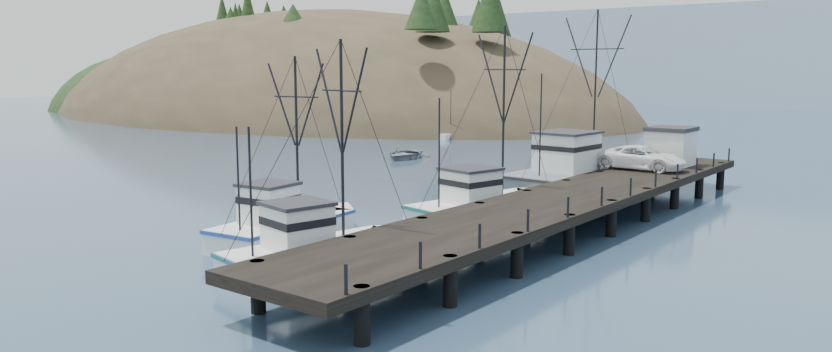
# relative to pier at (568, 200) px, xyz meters

# --- Properties ---
(ground) EXTENTS (400.00, 400.00, 0.00)m
(ground) POSITION_rel_pier_xyz_m (-14.00, -16.00, -1.69)
(ground) COLOR navy
(ground) RESTS_ON ground
(pier) EXTENTS (6.00, 44.00, 2.00)m
(pier) POSITION_rel_pier_xyz_m (0.00, 0.00, 0.00)
(pier) COLOR black
(pier) RESTS_ON ground
(headland) EXTENTS (134.80, 78.00, 51.00)m
(headland) POSITION_rel_pier_xyz_m (-88.95, 62.61, -6.24)
(headland) COLOR #382D1E
(headland) RESTS_ON ground
(distant_ridge_far) EXTENTS (180.00, 25.00, 18.00)m
(distant_ridge_far) POSITION_rel_pier_xyz_m (-54.00, 169.00, -1.69)
(distant_ridge_far) COLOR silver
(distant_ridge_far) RESTS_ON ground
(moored_sailboats) EXTENTS (20.10, 13.79, 6.35)m
(moored_sailboats) POSITION_rel_pier_xyz_m (-46.33, 45.98, -1.36)
(moored_sailboats) COLOR white
(moored_sailboats) RESTS_ON ground
(trawler_near) EXTENTS (5.09, 10.45, 10.65)m
(trawler_near) POSITION_rel_pier_xyz_m (-4.78, -14.25, -0.87)
(trawler_near) COLOR white
(trawler_near) RESTS_ON ground
(trawler_mid) EXTENTS (4.27, 9.94, 9.98)m
(trawler_mid) POSITION_rel_pier_xyz_m (-10.34, -11.49, -0.87)
(trawler_mid) COLOR white
(trawler_mid) RESTS_ON ground
(trawler_far) EXTENTS (5.71, 11.68, 11.83)m
(trawler_far) POSITION_rel_pier_xyz_m (-4.99, -0.24, -0.87)
(trawler_far) COLOR white
(trawler_far) RESTS_ON ground
(work_vessel) EXTENTS (5.71, 16.37, 13.56)m
(work_vessel) POSITION_rel_pier_xyz_m (-5.01, 12.31, -0.46)
(work_vessel) COLOR slate
(work_vessel) RESTS_ON ground
(pier_shed) EXTENTS (3.00, 3.20, 2.80)m
(pier_shed) POSITION_rel_pier_xyz_m (0.09, 16.12, 1.73)
(pier_shed) COLOR silver
(pier_shed) RESTS_ON pier
(pickup_truck) EXTENTS (6.00, 2.78, 1.67)m
(pickup_truck) POSITION_rel_pier_xyz_m (-0.67, 12.54, 1.14)
(pickup_truck) COLOR white
(pickup_truck) RESTS_ON pier
(motorboat) EXTENTS (5.49, 6.67, 1.20)m
(motorboat) POSITION_rel_pier_xyz_m (-27.88, 20.00, -1.69)
(motorboat) COLOR slate
(motorboat) RESTS_ON ground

